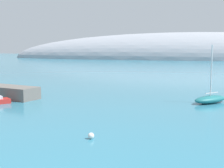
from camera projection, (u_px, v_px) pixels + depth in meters
distant_ridge at (188, 59)px, 193.22m from camera, size 242.22×52.15×33.45m
sailboat_teal_near_shore at (210, 99)px, 41.76m from camera, size 5.33×5.62×7.88m
mooring_buoy_white at (91, 136)px, 25.51m from camera, size 0.53×0.53×0.53m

